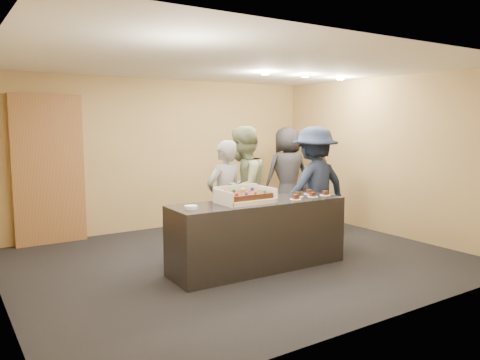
{
  "coord_description": "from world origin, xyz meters",
  "views": [
    {
      "loc": [
        -3.5,
        -5.4,
        1.93
      ],
      "look_at": [
        0.02,
        0.0,
        1.13
      ],
      "focal_mm": 35.0,
      "sensor_mm": 36.0,
      "label": 1
    }
  ],
  "objects_px": {
    "serving_counter": "(258,235)",
    "sheet_cake": "(245,195)",
    "storage_cabinet": "(48,170)",
    "plate_stack": "(191,207)",
    "person_navy_man": "(314,187)",
    "person_brown_extra": "(316,185)",
    "person_dark_suit": "(287,175)",
    "person_sage_man": "(242,190)",
    "cake_box": "(244,199)",
    "person_server_grey": "(225,199)"
  },
  "relations": [
    {
      "from": "serving_counter",
      "to": "person_navy_man",
      "type": "distance_m",
      "value": 1.53
    },
    {
      "from": "plate_stack",
      "to": "person_navy_man",
      "type": "xyz_separation_m",
      "value": [
        2.37,
        0.45,
        0.01
      ]
    },
    {
      "from": "person_sage_man",
      "to": "storage_cabinet",
      "type": "bearing_deg",
      "value": -71.96
    },
    {
      "from": "person_server_grey",
      "to": "cake_box",
      "type": "bearing_deg",
      "value": 69.46
    },
    {
      "from": "person_dark_suit",
      "to": "plate_stack",
      "type": "bearing_deg",
      "value": 43.54
    },
    {
      "from": "plate_stack",
      "to": "person_dark_suit",
      "type": "bearing_deg",
      "value": 33.27
    },
    {
      "from": "storage_cabinet",
      "to": "plate_stack",
      "type": "height_order",
      "value": "storage_cabinet"
    },
    {
      "from": "sheet_cake",
      "to": "person_dark_suit",
      "type": "relative_size",
      "value": 0.32
    },
    {
      "from": "storage_cabinet",
      "to": "person_dark_suit",
      "type": "height_order",
      "value": "storage_cabinet"
    },
    {
      "from": "person_server_grey",
      "to": "person_brown_extra",
      "type": "height_order",
      "value": "person_brown_extra"
    },
    {
      "from": "cake_box",
      "to": "person_brown_extra",
      "type": "height_order",
      "value": "person_brown_extra"
    },
    {
      "from": "person_navy_man",
      "to": "person_sage_man",
      "type": "bearing_deg",
      "value": -16.49
    },
    {
      "from": "plate_stack",
      "to": "person_sage_man",
      "type": "distance_m",
      "value": 1.48
    },
    {
      "from": "plate_stack",
      "to": "person_sage_man",
      "type": "relative_size",
      "value": 0.09
    },
    {
      "from": "person_server_grey",
      "to": "person_brown_extra",
      "type": "xyz_separation_m",
      "value": [
        2.03,
        0.31,
        0.02
      ]
    },
    {
      "from": "storage_cabinet",
      "to": "plate_stack",
      "type": "distance_m",
      "value": 3.08
    },
    {
      "from": "storage_cabinet",
      "to": "person_sage_man",
      "type": "height_order",
      "value": "storage_cabinet"
    },
    {
      "from": "sheet_cake",
      "to": "plate_stack",
      "type": "height_order",
      "value": "sheet_cake"
    },
    {
      "from": "sheet_cake",
      "to": "person_brown_extra",
      "type": "relative_size",
      "value": 0.35
    },
    {
      "from": "cake_box",
      "to": "person_dark_suit",
      "type": "height_order",
      "value": "person_dark_suit"
    },
    {
      "from": "storage_cabinet",
      "to": "sheet_cake",
      "type": "bearing_deg",
      "value": -57.7
    },
    {
      "from": "storage_cabinet",
      "to": "cake_box",
      "type": "bearing_deg",
      "value": -57.47
    },
    {
      "from": "sheet_cake",
      "to": "person_dark_suit",
      "type": "distance_m",
      "value": 3.11
    },
    {
      "from": "plate_stack",
      "to": "person_server_grey",
      "type": "distance_m",
      "value": 1.14
    },
    {
      "from": "person_brown_extra",
      "to": "person_dark_suit",
      "type": "bearing_deg",
      "value": -127.17
    },
    {
      "from": "person_sage_man",
      "to": "person_navy_man",
      "type": "distance_m",
      "value": 1.16
    },
    {
      "from": "sheet_cake",
      "to": "person_sage_man",
      "type": "distance_m",
      "value": 0.91
    },
    {
      "from": "storage_cabinet",
      "to": "person_server_grey",
      "type": "bearing_deg",
      "value": -48.46
    },
    {
      "from": "storage_cabinet",
      "to": "sheet_cake",
      "type": "xyz_separation_m",
      "value": [
        1.82,
        -2.88,
        -0.19
      ]
    },
    {
      "from": "sheet_cake",
      "to": "person_brown_extra",
      "type": "distance_m",
      "value": 2.37
    },
    {
      "from": "person_brown_extra",
      "to": "storage_cabinet",
      "type": "bearing_deg",
      "value": -51.3
    },
    {
      "from": "plate_stack",
      "to": "storage_cabinet",
      "type": "bearing_deg",
      "value": 109.81
    },
    {
      "from": "person_brown_extra",
      "to": "person_dark_suit",
      "type": "height_order",
      "value": "person_dark_suit"
    },
    {
      "from": "serving_counter",
      "to": "person_brown_extra",
      "type": "distance_m",
      "value": 2.22
    },
    {
      "from": "plate_stack",
      "to": "person_sage_man",
      "type": "bearing_deg",
      "value": 31.96
    },
    {
      "from": "person_navy_man",
      "to": "storage_cabinet",
      "type": "bearing_deg",
      "value": -35.48
    },
    {
      "from": "cake_box",
      "to": "person_navy_man",
      "type": "bearing_deg",
      "value": 15.01
    },
    {
      "from": "cake_box",
      "to": "plate_stack",
      "type": "height_order",
      "value": "cake_box"
    },
    {
      "from": "plate_stack",
      "to": "cake_box",
      "type": "bearing_deg",
      "value": 1.97
    },
    {
      "from": "person_sage_man",
      "to": "cake_box",
      "type": "bearing_deg",
      "value": 28.67
    },
    {
      "from": "person_server_grey",
      "to": "person_brown_extra",
      "type": "bearing_deg",
      "value": 177.55
    },
    {
      "from": "plate_stack",
      "to": "person_navy_man",
      "type": "distance_m",
      "value": 2.41
    },
    {
      "from": "cake_box",
      "to": "serving_counter",
      "type": "bearing_deg",
      "value": -7.07
    },
    {
      "from": "serving_counter",
      "to": "plate_stack",
      "type": "bearing_deg",
      "value": -178.44
    },
    {
      "from": "cake_box",
      "to": "person_dark_suit",
      "type": "xyz_separation_m",
      "value": [
        2.34,
        2.02,
        -0.02
      ]
    },
    {
      "from": "storage_cabinet",
      "to": "person_sage_man",
      "type": "relative_size",
      "value": 1.26
    },
    {
      "from": "serving_counter",
      "to": "person_dark_suit",
      "type": "xyz_separation_m",
      "value": [
        2.13,
        2.05,
        0.47
      ]
    },
    {
      "from": "person_brown_extra",
      "to": "serving_counter",
      "type": "bearing_deg",
      "value": 1.67
    },
    {
      "from": "serving_counter",
      "to": "sheet_cake",
      "type": "height_order",
      "value": "sheet_cake"
    },
    {
      "from": "person_brown_extra",
      "to": "cake_box",
      "type": "bearing_deg",
      "value": -1.22
    }
  ]
}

